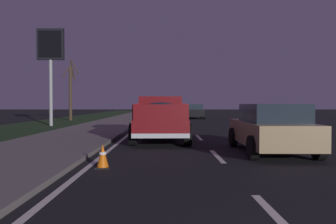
% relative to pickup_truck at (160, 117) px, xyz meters
% --- Properties ---
extents(ground, '(144.00, 144.00, 0.00)m').
position_rel_pickup_truck_xyz_m(ground, '(14.52, -1.75, -0.98)').
color(ground, black).
extents(sidewalk_shoulder, '(108.00, 4.00, 0.12)m').
position_rel_pickup_truck_xyz_m(sidewalk_shoulder, '(14.52, 3.95, -0.92)').
color(sidewalk_shoulder, slate).
rests_on(sidewalk_shoulder, ground).
extents(grass_verge, '(108.00, 6.00, 0.01)m').
position_rel_pickup_truck_xyz_m(grass_verge, '(14.52, 8.95, -0.98)').
color(grass_verge, '#1E3819').
rests_on(grass_verge, ground).
extents(lane_markings, '(108.00, 3.54, 0.01)m').
position_rel_pickup_truck_xyz_m(lane_markings, '(15.95, 0.80, -0.98)').
color(lane_markings, silver).
rests_on(lane_markings, ground).
extents(pickup_truck, '(5.46, 2.36, 1.87)m').
position_rel_pickup_truck_xyz_m(pickup_truck, '(0.00, 0.00, 0.00)').
color(pickup_truck, maroon).
rests_on(pickup_truck, ground).
extents(sedan_tan, '(4.44, 2.08, 1.54)m').
position_rel_pickup_truck_xyz_m(sedan_tan, '(-3.64, -3.55, -0.20)').
color(sedan_tan, '#9E845B').
rests_on(sedan_tan, ground).
extents(sedan_black, '(4.41, 2.04, 1.54)m').
position_rel_pickup_truck_xyz_m(sedan_black, '(21.94, -3.26, -0.20)').
color(sedan_black, black).
rests_on(sedan_black, ground).
extents(gas_price_sign, '(0.27, 1.90, 6.86)m').
position_rel_pickup_truck_xyz_m(gas_price_sign, '(9.58, 7.92, 4.18)').
color(gas_price_sign, '#99999E').
rests_on(gas_price_sign, ground).
extents(bare_tree_far, '(1.96, 1.18, 5.83)m').
position_rel_pickup_truck_xyz_m(bare_tree_far, '(17.75, 8.86, 1.86)').
color(bare_tree_far, '#423323').
rests_on(bare_tree_far, ground).
extents(traffic_cone_near, '(0.36, 0.36, 0.58)m').
position_rel_pickup_truck_xyz_m(traffic_cone_near, '(-6.18, 1.26, -0.70)').
color(traffic_cone_near, black).
rests_on(traffic_cone_near, ground).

